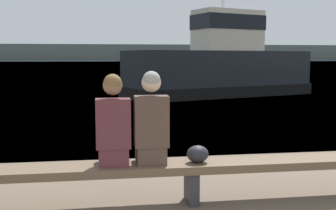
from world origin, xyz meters
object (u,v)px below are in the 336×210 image
Objects in this scene: shopping_bag at (198,154)px; tugboat_red at (221,68)px; bench_main at (192,169)px; person_left at (113,125)px; person_right at (151,123)px.

tugboat_red is at bearing 73.06° from shopping_bag.
person_left reaches higher than bench_main.
shopping_bag is at bearing -0.19° from bench_main.
person_left is 0.44m from person_right.
person_right is at bearing 179.19° from bench_main.
shopping_bag is at bearing -0.73° from person_right.
tugboat_red is (4.14, 13.61, 0.63)m from shopping_bag.
person_right is 4.20× the size of shopping_bag.
shopping_bag is (0.56, -0.01, -0.39)m from person_right.
person_left is (-0.92, 0.01, 0.55)m from bench_main.
person_right reaches higher than bench_main.
bench_main is 0.75m from person_right.
tugboat_red reaches higher than bench_main.
tugboat_red is (4.70, 13.60, 0.24)m from person_right.
tugboat_red reaches higher than person_right.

